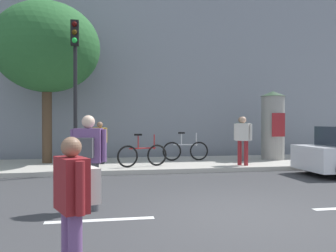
# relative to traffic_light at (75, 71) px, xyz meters

# --- Properties ---
(ground_plane) EXTENTS (80.00, 80.00, 0.00)m
(ground_plane) POSITION_rel_traffic_light_xyz_m (3.16, -5.24, -3.19)
(ground_plane) COLOR #38383A
(sidewalk_curb) EXTENTS (36.00, 4.00, 0.15)m
(sidewalk_curb) POSITION_rel_traffic_light_xyz_m (3.16, 1.76, -3.11)
(sidewalk_curb) COLOR #B2ADA3
(sidewalk_curb) RESTS_ON ground_plane
(lane_markings) EXTENTS (25.80, 0.16, 0.01)m
(lane_markings) POSITION_rel_traffic_light_xyz_m (3.16, -5.24, -3.18)
(lane_markings) COLOR silver
(lane_markings) RESTS_ON ground_plane
(building_backdrop) EXTENTS (36.00, 5.00, 11.53)m
(building_backdrop) POSITION_rel_traffic_light_xyz_m (3.16, 6.76, 2.58)
(building_backdrop) COLOR gray
(building_backdrop) RESTS_ON ground_plane
(traffic_light) EXTENTS (0.24, 0.45, 4.54)m
(traffic_light) POSITION_rel_traffic_light_xyz_m (0.00, 0.00, 0.00)
(traffic_light) COLOR black
(traffic_light) RESTS_ON sidewalk_curb
(poster_column) EXTENTS (0.98, 0.98, 2.69)m
(poster_column) POSITION_rel_traffic_light_xyz_m (7.44, 1.92, -1.67)
(poster_column) COLOR gray
(poster_column) RESTS_ON sidewalk_curb
(street_tree) EXTENTS (3.79, 3.79, 5.77)m
(street_tree) POSITION_rel_traffic_light_xyz_m (-1.14, 2.27, 1.10)
(street_tree) COLOR #4C3826
(street_tree) RESTS_ON sidewalk_curb
(pedestrian_near_pole) EXTENTS (0.66, 0.46, 1.76)m
(pedestrian_near_pole) POSITION_rel_traffic_light_xyz_m (0.54, -4.57, -2.12)
(pedestrian_near_pole) COLOR #4C4C51
(pedestrian_near_pole) RESTS_ON ground_plane
(pedestrian_in_light_jacket) EXTENTS (0.49, 0.60, 1.49)m
(pedestrian_in_light_jacket) POSITION_rel_traffic_light_xyz_m (0.51, -7.62, -2.30)
(pedestrian_in_light_jacket) COLOR #724C84
(pedestrian_in_light_jacket) RESTS_ON ground_plane
(pedestrian_in_red_top) EXTENTS (0.53, 0.53, 1.48)m
(pedestrian_in_red_top) POSITION_rel_traffic_light_xyz_m (0.71, 1.61, -2.15)
(pedestrian_in_red_top) COLOR black
(pedestrian_in_red_top) RESTS_ON sidewalk_curb
(pedestrian_with_bag) EXTENTS (0.50, 0.48, 1.66)m
(pedestrian_with_bag) POSITION_rel_traffic_light_xyz_m (5.52, 0.30, -2.06)
(pedestrian_with_bag) COLOR maroon
(pedestrian_with_bag) RESTS_ON sidewalk_curb
(pedestrian_tallest) EXTENTS (0.34, 0.60, 1.67)m
(pedestrian_tallest) POSITION_rel_traffic_light_xyz_m (5.99, 1.62, -2.06)
(pedestrian_tallest) COLOR #4C4C51
(pedestrian_tallest) RESTS_ON sidewalk_curb
(bicycle_leaning) EXTENTS (1.77, 0.14, 1.09)m
(bicycle_leaning) POSITION_rel_traffic_light_xyz_m (3.94, 2.10, -2.65)
(bicycle_leaning) COLOR black
(bicycle_leaning) RESTS_ON sidewalk_curb
(bicycle_upright) EXTENTS (1.72, 0.55, 1.09)m
(bicycle_upright) POSITION_rel_traffic_light_xyz_m (2.12, 0.55, -2.65)
(bicycle_upright) COLOR black
(bicycle_upright) RESTS_ON sidewalk_curb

